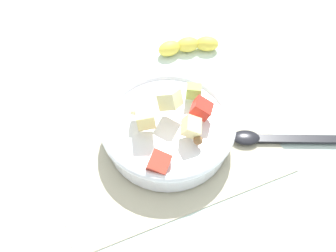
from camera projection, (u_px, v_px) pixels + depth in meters
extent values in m
plane|color=silver|center=(162.00, 146.00, 0.83)|extent=(2.40, 2.40, 0.00)
cube|color=#BCB299|center=(162.00, 146.00, 0.83)|extent=(0.45, 0.31, 0.01)
cylinder|color=white|center=(168.00, 131.00, 0.81)|extent=(0.24, 0.24, 0.05)
torus|color=white|center=(168.00, 123.00, 0.79)|extent=(0.26, 0.26, 0.02)
cube|color=red|center=(202.00, 108.00, 0.77)|extent=(0.05, 0.05, 0.04)
cube|color=beige|center=(170.00, 100.00, 0.77)|extent=(0.05, 0.06, 0.05)
cube|color=#E5D684|center=(145.00, 118.00, 0.75)|extent=(0.04, 0.05, 0.04)
cube|color=beige|center=(191.00, 127.00, 0.75)|extent=(0.05, 0.05, 0.04)
cube|color=#9EC656|center=(194.00, 91.00, 0.81)|extent=(0.04, 0.05, 0.03)
sphere|color=brown|center=(198.00, 140.00, 0.75)|extent=(0.02, 0.02, 0.03)
cube|color=beige|center=(138.00, 107.00, 0.77)|extent=(0.04, 0.04, 0.03)
cube|color=#BC3828|center=(159.00, 163.00, 0.73)|extent=(0.05, 0.06, 0.04)
ellipsoid|color=black|center=(246.00, 138.00, 0.83)|extent=(0.07, 0.06, 0.01)
cube|color=black|center=(301.00, 139.00, 0.83)|extent=(0.18, 0.09, 0.01)
ellipsoid|color=yellow|center=(207.00, 44.00, 0.99)|extent=(0.07, 0.06, 0.04)
ellipsoid|color=yellow|center=(188.00, 45.00, 0.99)|extent=(0.06, 0.05, 0.04)
ellipsoid|color=yellow|center=(169.00, 48.00, 0.98)|extent=(0.06, 0.04, 0.04)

